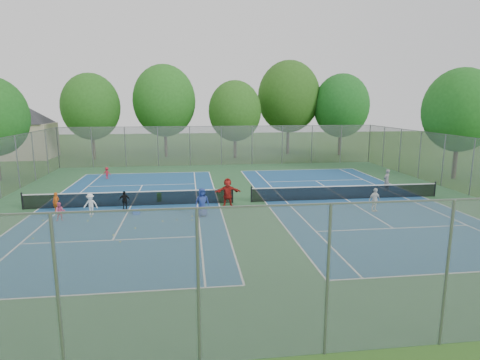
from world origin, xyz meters
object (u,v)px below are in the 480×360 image
Objects in this scene: net_right at (346,193)px; ball_hopper at (159,197)px; ball_crate at (136,212)px; instructor at (387,180)px; net_left at (131,199)px.

net_right reaches higher than ball_hopper.
net_right is 23.05× the size of ball_hopper.
ball_hopper is at bearing 69.62° from ball_crate.
instructor is (16.25, 1.04, 0.52)m from ball_hopper.
net_right reaches higher than ball_crate.
net_left is at bearing -147.91° from ball_hopper.
instructor is at bearing 27.96° from net_right.
net_left is 8.04× the size of instructor.
ball_hopper reaches higher than ball_crate.
net_right is at bearing -0.46° from instructor.
net_right is (14.00, 0.00, 0.00)m from net_left.
net_right is at bearing 8.41° from ball_crate.
net_right is 13.61m from ball_crate.
instructor reaches higher than net_right.
ball_hopper is 16.29m from instructor.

